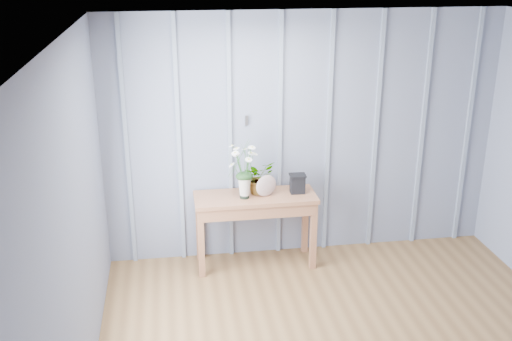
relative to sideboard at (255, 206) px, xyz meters
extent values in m
cube|color=gray|center=(0.53, 0.25, 0.61)|extent=(4.00, 0.01, 2.50)
cube|color=white|center=(0.53, -1.99, 1.86)|extent=(4.00, 4.50, 0.01)
cube|color=#A2A3A7|center=(-0.05, 0.24, 0.81)|extent=(0.03, 0.01, 0.10)
cube|color=gray|center=(-1.22, 0.24, 0.61)|extent=(0.04, 0.03, 2.50)
cube|color=gray|center=(-0.72, 0.24, 0.61)|extent=(0.04, 0.03, 2.50)
cube|color=gray|center=(-0.22, 0.24, 0.61)|extent=(0.04, 0.03, 2.50)
cube|color=gray|center=(0.28, 0.24, 0.61)|extent=(0.04, 0.03, 2.50)
cube|color=gray|center=(0.78, 0.24, 0.61)|extent=(0.04, 0.03, 2.50)
cube|color=gray|center=(1.28, 0.24, 0.61)|extent=(0.04, 0.03, 2.50)
cube|color=gray|center=(1.78, 0.24, 0.61)|extent=(0.04, 0.03, 2.50)
cube|color=gray|center=(2.28, 0.24, 0.61)|extent=(0.04, 0.03, 2.50)
cube|color=brown|center=(0.00, 0.00, 0.09)|extent=(1.20, 0.45, 0.04)
cube|color=brown|center=(0.00, 0.00, 0.01)|extent=(1.13, 0.42, 0.12)
cube|color=brown|center=(-0.56, -0.18, -0.28)|extent=(0.06, 0.06, 0.71)
cube|color=brown|center=(0.55, -0.18, -0.28)|extent=(0.06, 0.06, 0.71)
cube|color=brown|center=(-0.56, 0.18, -0.28)|extent=(0.06, 0.06, 0.71)
cube|color=brown|center=(0.55, 0.18, -0.28)|extent=(0.06, 0.06, 0.71)
cylinder|color=black|center=(-0.11, -0.04, 0.14)|extent=(0.09, 0.09, 0.06)
cone|color=beige|center=(-0.11, -0.04, 0.23)|extent=(0.15, 0.15, 0.21)
ellipsoid|color=#163717|center=(-0.11, -0.04, 0.34)|extent=(0.17, 0.14, 0.09)
imported|color=#163717|center=(0.04, 0.07, 0.28)|extent=(0.38, 0.37, 0.33)
ellipsoid|color=#814E55|center=(0.10, -0.03, 0.22)|extent=(0.23, 0.13, 0.22)
cube|color=black|center=(0.42, 0.01, 0.20)|extent=(0.14, 0.11, 0.18)
cube|color=black|center=(0.42, 0.01, 0.30)|extent=(0.16, 0.13, 0.02)
camera|label=1|loc=(-0.81, -5.37, 2.38)|focal=42.00mm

